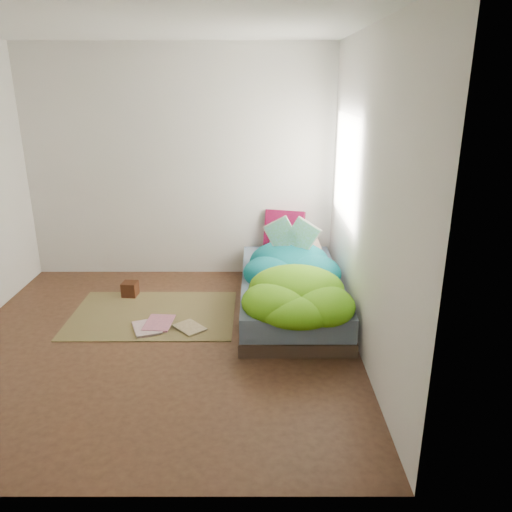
{
  "coord_description": "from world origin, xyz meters",
  "views": [
    {
      "loc": [
        0.87,
        -3.93,
        2.17
      ],
      "look_at": [
        0.87,
        0.75,
        0.55
      ],
      "focal_mm": 35.0,
      "sensor_mm": 36.0,
      "label": 1
    }
  ],
  "objects": [
    {
      "name": "duvet",
      "position": [
        1.22,
        0.5,
        0.51
      ],
      "size": [
        0.96,
        1.84,
        0.34
      ],
      "primitive_type": null,
      "color": "#066268",
      "rests_on": "bed"
    },
    {
      "name": "room_walls",
      "position": [
        0.01,
        0.01,
        1.63
      ],
      "size": [
        3.54,
        3.54,
        2.62
      ],
      "color": "silver",
      "rests_on": "ground"
    },
    {
      "name": "bed",
      "position": [
        1.22,
        0.72,
        0.17
      ],
      "size": [
        1.0,
        2.0,
        0.34
      ],
      "color": "#3E2F22",
      "rests_on": "ground"
    },
    {
      "name": "floor_book_b",
      "position": [
        -0.18,
        0.32,
        0.03
      ],
      "size": [
        0.28,
        0.36,
        0.03
      ],
      "primitive_type": "imported",
      "rotation": [
        0.0,
        0.0,
        -0.08
      ],
      "color": "#CB7585",
      "rests_on": "rug"
    },
    {
      "name": "rug",
      "position": [
        -0.15,
        0.55,
        0.01
      ],
      "size": [
        1.6,
        1.1,
        0.01
      ],
      "primitive_type": "cube",
      "color": "brown",
      "rests_on": "ground"
    },
    {
      "name": "ground",
      "position": [
        0.0,
        0.0,
        0.0
      ],
      "size": [
        3.5,
        3.5,
        0.0
      ],
      "primitive_type": "cube",
      "color": "#3F2618",
      "rests_on": "ground"
    },
    {
      "name": "open_book",
      "position": [
        1.23,
        0.92,
        0.82
      ],
      "size": [
        0.47,
        0.2,
        0.28
      ],
      "primitive_type": null,
      "rotation": [
        0.0,
        0.0,
        -0.23
      ],
      "color": "green",
      "rests_on": "duvet"
    },
    {
      "name": "pillow_magenta",
      "position": [
        1.2,
        1.63,
        0.56
      ],
      "size": [
        0.47,
        0.25,
        0.45
      ],
      "primitive_type": "cube",
      "rotation": [
        0.0,
        0.0,
        -0.25
      ],
      "color": "#540529",
      "rests_on": "bed"
    },
    {
      "name": "pillow_floral",
      "position": [
        1.31,
        1.48,
        0.4
      ],
      "size": [
        0.58,
        0.38,
        0.12
      ],
      "primitive_type": "cube",
      "rotation": [
        0.0,
        0.0,
        0.07
      ],
      "color": "silver",
      "rests_on": "bed"
    },
    {
      "name": "wooden_box",
      "position": [
        -0.48,
        1.0,
        0.09
      ],
      "size": [
        0.17,
        0.17,
        0.15
      ],
      "primitive_type": "cube",
      "rotation": [
        0.0,
        0.0,
        -0.1
      ],
      "color": "#33180B",
      "rests_on": "rug"
    },
    {
      "name": "floor_book_c",
      "position": [
        0.17,
        0.16,
        0.02
      ],
      "size": [
        0.34,
        0.35,
        0.02
      ],
      "primitive_type": "imported",
      "rotation": [
        0.0,
        0.0,
        0.72
      ],
      "color": "tan",
      "rests_on": "rug"
    },
    {
      "name": "floor_book_a",
      "position": [
        -0.25,
        0.18,
        0.02
      ],
      "size": [
        0.34,
        0.39,
        0.02
      ],
      "primitive_type": "imported",
      "rotation": [
        0.0,
        0.0,
        0.37
      ],
      "color": "silver",
      "rests_on": "rug"
    }
  ]
}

